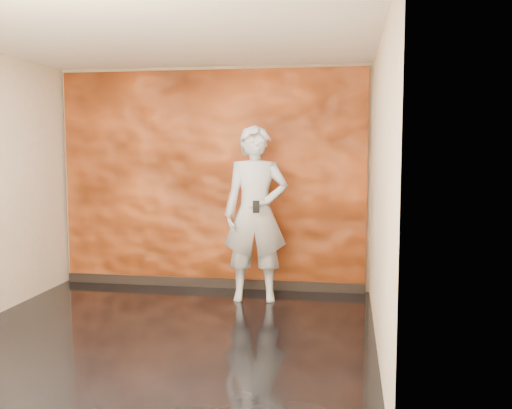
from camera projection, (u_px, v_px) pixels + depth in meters
name	position (u px, v px, depth m)	size (l,w,h in m)	color
room	(161.00, 190.00, 5.30)	(4.02, 4.02, 2.81)	black
feature_wall	(211.00, 180.00, 7.23)	(3.90, 0.06, 2.75)	#D15B24
baseboard	(211.00, 283.00, 7.32)	(3.90, 0.04, 0.12)	black
man	(256.00, 214.00, 6.64)	(0.75, 0.49, 2.04)	#9FA4AF
phone	(256.00, 207.00, 6.33)	(0.07, 0.01, 0.14)	black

